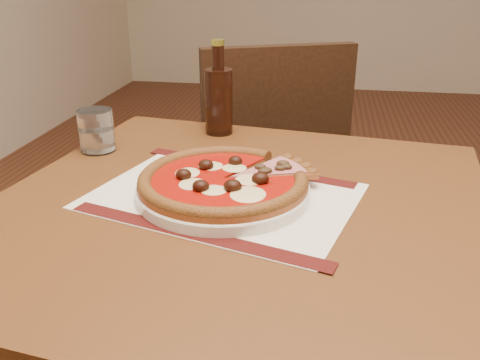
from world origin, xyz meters
name	(u,v)px	position (x,y,z in m)	size (l,w,h in m)	color
table	(238,254)	(-0.70, -1.10, 0.65)	(0.90, 0.90, 0.75)	brown
chair_far	(266,167)	(-0.74, -0.38, 0.52)	(0.56, 0.56, 0.91)	black
placemat	(223,196)	(-0.73, -1.09, 0.75)	(0.42, 0.30, 0.00)	white
plate	(223,191)	(-0.73, -1.09, 0.76)	(0.29, 0.29, 0.02)	white
pizza	(223,180)	(-0.73, -1.09, 0.78)	(0.28, 0.28, 0.04)	#AC5A29
ham_slice	(277,169)	(-0.65, -1.02, 0.78)	(0.15, 0.13, 0.02)	#AC5A29
water_glass	(96,131)	(-1.03, -0.91, 0.79)	(0.07, 0.07, 0.09)	white
bottle	(219,98)	(-0.81, -0.75, 0.83)	(0.06, 0.06, 0.21)	black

